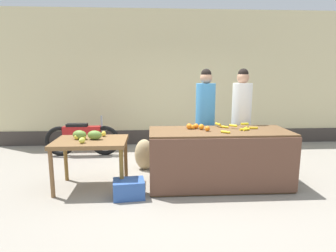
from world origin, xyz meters
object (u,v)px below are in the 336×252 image
at_px(vendor_woman_blue_shirt, 205,121).
at_px(vendor_woman_white_shirt, 241,121).
at_px(produce_sack, 144,154).
at_px(produce_crate, 129,189).
at_px(parked_motorcycle, 82,137).

distance_m(vendor_woman_blue_shirt, vendor_woman_white_shirt, 0.64).
height_order(vendor_woman_white_shirt, produce_sack, vendor_woman_white_shirt).
relative_size(vendor_woman_blue_shirt, produce_sack, 3.26).
xyz_separation_m(vendor_woman_blue_shirt, produce_crate, (-1.29, -1.08, -0.80)).
bearing_deg(vendor_woman_blue_shirt, parked_motorcycle, 154.96).
distance_m(vendor_woman_white_shirt, produce_crate, 2.34).
relative_size(produce_crate, produce_sack, 0.78).
xyz_separation_m(vendor_woman_white_shirt, produce_crate, (-1.93, -1.05, -0.80)).
bearing_deg(parked_motorcycle, vendor_woman_white_shirt, -20.77).
bearing_deg(vendor_woman_blue_shirt, produce_sack, 171.35).
xyz_separation_m(vendor_woman_blue_shirt, parked_motorcycle, (-2.45, 1.15, -0.53)).
relative_size(vendor_woman_white_shirt, produce_crate, 4.20).
relative_size(vendor_woman_blue_shirt, parked_motorcycle, 1.15).
height_order(vendor_woman_blue_shirt, produce_sack, vendor_woman_blue_shirt).
xyz_separation_m(parked_motorcycle, produce_sack, (1.36, -0.98, -0.12)).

